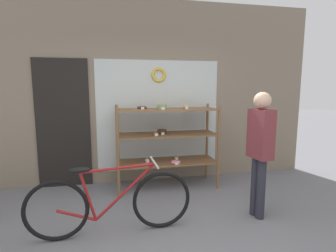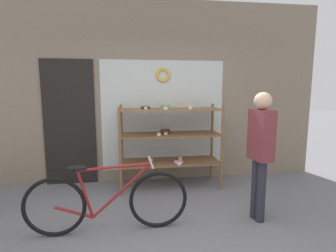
{
  "view_description": "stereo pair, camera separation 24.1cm",
  "coord_description": "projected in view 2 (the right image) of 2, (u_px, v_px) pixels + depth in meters",
  "views": [
    {
      "loc": [
        -0.57,
        -2.17,
        1.64
      ],
      "look_at": [
        0.13,
        1.2,
        1.13
      ],
      "focal_mm": 28.0,
      "sensor_mm": 36.0,
      "label": 1
    },
    {
      "loc": [
        -0.33,
        -2.21,
        1.64
      ],
      "look_at": [
        0.13,
        1.2,
        1.13
      ],
      "focal_mm": 28.0,
      "sensor_mm": 36.0,
      "label": 2
    }
  ],
  "objects": [
    {
      "name": "display_case",
      "position": [
        170.0,
        136.0,
        4.26
      ],
      "size": [
        1.63,
        0.58,
        1.37
      ],
      "color": "brown",
      "rests_on": "ground_plane"
    },
    {
      "name": "storefront_facade",
      "position": [
        149.0,
        95.0,
        4.55
      ],
      "size": [
        6.0,
        0.13,
        3.1
      ],
      "color": "gray",
      "rests_on": "ground_plane"
    },
    {
      "name": "bicycle",
      "position": [
        107.0,
        201.0,
        2.95
      ],
      "size": [
        1.83,
        0.46,
        0.81
      ],
      "rotation": [
        0.0,
        0.0,
        0.03
      ],
      "color": "black",
      "rests_on": "ground_plane"
    },
    {
      "name": "pedestrian",
      "position": [
        261.0,
        147.0,
        3.16
      ],
      "size": [
        0.22,
        0.34,
        1.59
      ],
      "rotation": [
        0.0,
        0.0,
        1.71
      ],
      "color": "#282833",
      "rests_on": "ground_plane"
    }
  ]
}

